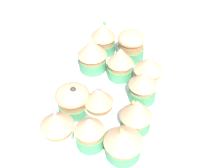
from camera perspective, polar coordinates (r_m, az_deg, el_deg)
name	(u,v)px	position (r cm, az deg, el deg)	size (l,w,h in cm)	color
ground_plane	(112,103)	(64.56, 0.00, -3.63)	(180.00, 180.00, 3.00)	#B2A899
baking_tray	(112,96)	(63.02, 0.00, -2.35)	(37.94, 25.03, 1.20)	silver
cupcake_0	(123,142)	(50.93, 2.16, -11.06)	(6.74, 6.74, 6.61)	#4C9E6B
cupcake_1	(136,114)	(54.28, 4.66, -5.70)	(6.04, 6.04, 7.41)	#4C9E6B
cupcake_2	(143,86)	(59.55, 5.94, -0.33)	(5.85, 5.85, 7.02)	#4C9E6B
cupcake_3	(148,70)	(63.34, 6.96, 2.68)	(6.20, 6.20, 6.82)	white
cupcake_4	(87,131)	(52.22, -4.77, -8.96)	(5.30, 5.30, 6.93)	#4C9E6B
cupcake_5	(99,101)	(56.16, -2.55, -3.36)	(5.68, 5.68, 7.63)	white
cupcake_6	(122,63)	(64.07, 1.91, 4.09)	(5.72, 5.72, 7.68)	#4C9E6B
cupcake_7	(131,45)	(69.75, 3.67, 7.47)	(6.32, 6.32, 6.90)	#4C9E6B
cupcake_8	(57,126)	(53.58, -10.51, -7.86)	(6.07, 6.07, 7.03)	white
cupcake_9	(73,99)	(57.67, -7.52, -2.96)	(6.67, 6.67, 6.57)	#4C9E6B
cupcake_10	(92,54)	(66.17, -3.83, 5.72)	(6.57, 6.57, 7.87)	#4C9E6B
cupcake_11	(103,38)	(71.24, -1.71, 8.90)	(5.95, 5.95, 8.10)	#4C9E6B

